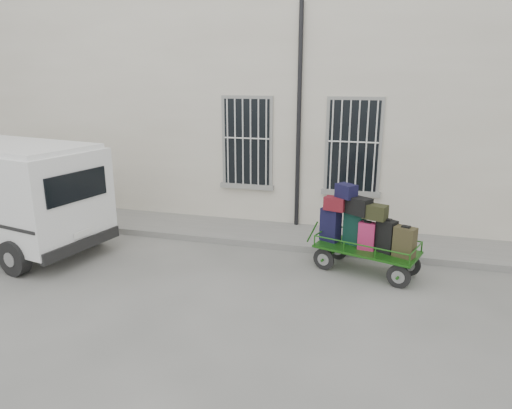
{
  "coord_description": "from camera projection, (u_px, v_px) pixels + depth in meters",
  "views": [
    {
      "loc": [
        3.0,
        -8.34,
        3.83
      ],
      "look_at": [
        0.39,
        1.0,
        1.16
      ],
      "focal_mm": 32.0,
      "sensor_mm": 36.0,
      "label": 1
    }
  ],
  "objects": [
    {
      "name": "building",
      "position": [
        284.0,
        107.0,
        13.85
      ],
      "size": [
        24.0,
        5.15,
        6.0
      ],
      "color": "beige",
      "rests_on": "ground"
    },
    {
      "name": "luggage_cart",
      "position": [
        363.0,
        232.0,
        9.18
      ],
      "size": [
        2.4,
        1.5,
        1.78
      ],
      "rotation": [
        0.0,
        0.0,
        -0.32
      ],
      "color": "black",
      "rests_on": "ground"
    },
    {
      "name": "sidewalk",
      "position": [
        254.0,
        232.0,
        11.56
      ],
      "size": [
        24.0,
        1.7,
        0.15
      ],
      "primitive_type": "cube",
      "color": "slate",
      "rests_on": "ground"
    },
    {
      "name": "van",
      "position": [
        3.0,
        189.0,
        10.41
      ],
      "size": [
        5.21,
        2.98,
        2.47
      ],
      "rotation": [
        0.0,
        0.0,
        -0.2
      ],
      "color": "white",
      "rests_on": "ground"
    },
    {
      "name": "ground",
      "position": [
        225.0,
        269.0,
        9.54
      ],
      "size": [
        80.0,
        80.0,
        0.0
      ],
      "primitive_type": "plane",
      "color": "#61615C",
      "rests_on": "ground"
    }
  ]
}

